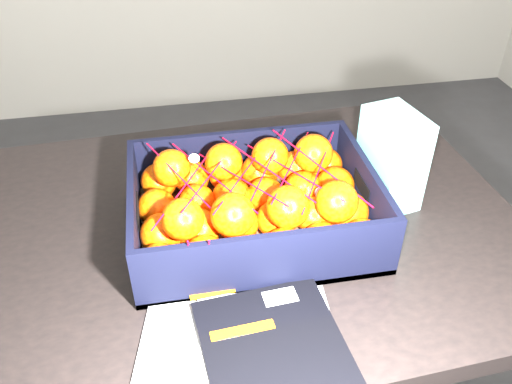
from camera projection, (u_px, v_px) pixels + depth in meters
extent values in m
plane|color=#363638|center=(287.00, 353.00, 1.70)|extent=(3.50, 3.50, 0.00)
cube|color=black|center=(216.00, 234.00, 1.06)|extent=(1.24, 0.87, 0.04)
cylinder|color=black|center=(7.00, 278.00, 1.48)|extent=(0.06, 0.06, 0.71)
cylinder|color=black|center=(386.00, 230.00, 1.64)|extent=(0.06, 0.06, 0.71)
cube|color=silver|center=(206.00, 376.00, 0.78)|extent=(0.26, 0.32, 0.01)
cube|color=silver|center=(272.00, 363.00, 0.79)|extent=(0.23, 0.29, 0.01)
cube|color=black|center=(279.00, 360.00, 0.78)|extent=(0.23, 0.30, 0.01)
cube|color=orange|center=(210.00, 284.00, 0.90)|extent=(0.08, 0.06, 0.00)
cube|color=white|center=(280.00, 297.00, 0.88)|extent=(0.06, 0.04, 0.00)
cube|color=orange|center=(243.00, 330.00, 0.82)|extent=(0.10, 0.03, 0.00)
cube|color=brown|center=(253.00, 226.00, 1.04)|extent=(0.45, 0.34, 0.01)
cube|color=black|center=(239.00, 157.00, 1.13)|extent=(0.45, 0.01, 0.12)
cube|color=black|center=(271.00, 263.00, 0.88)|extent=(0.45, 0.01, 0.12)
cube|color=black|center=(135.00, 217.00, 0.97)|extent=(0.01, 0.31, 0.12)
cube|color=black|center=(364.00, 191.00, 1.04)|extent=(0.01, 0.31, 0.12)
sphere|color=#FF4E05|center=(160.00, 264.00, 0.89)|extent=(0.07, 0.07, 0.07)
sphere|color=#FF4E05|center=(161.00, 234.00, 0.95)|extent=(0.08, 0.08, 0.08)
sphere|color=#FF4E05|center=(157.00, 207.00, 1.01)|extent=(0.07, 0.07, 0.07)
sphere|color=#FF4E05|center=(159.00, 181.00, 1.08)|extent=(0.07, 0.07, 0.07)
sphere|color=#FF4E05|center=(205.00, 257.00, 0.91)|extent=(0.08, 0.08, 0.08)
sphere|color=#FF4E05|center=(198.00, 230.00, 0.96)|extent=(0.08, 0.08, 0.08)
sphere|color=#FF4E05|center=(197.00, 202.00, 1.03)|extent=(0.07, 0.07, 0.07)
sphere|color=#FF4E05|center=(192.00, 177.00, 1.09)|extent=(0.07, 0.07, 0.07)
sphere|color=#FF4E05|center=(244.00, 255.00, 0.91)|extent=(0.07, 0.07, 0.07)
sphere|color=#FF4E05|center=(238.00, 224.00, 0.98)|extent=(0.08, 0.08, 0.08)
sphere|color=#FF4E05|center=(232.00, 198.00, 1.04)|extent=(0.08, 0.08, 0.08)
sphere|color=#FF4E05|center=(225.00, 174.00, 1.10)|extent=(0.07, 0.07, 0.07)
sphere|color=#FF4E05|center=(285.00, 249.00, 0.92)|extent=(0.08, 0.08, 0.08)
sphere|color=#FF4E05|center=(275.00, 219.00, 0.99)|extent=(0.07, 0.07, 0.07)
sphere|color=#FF4E05|center=(266.00, 195.00, 1.05)|extent=(0.07, 0.07, 0.07)
sphere|color=#FF4E05|center=(260.00, 171.00, 1.11)|extent=(0.08, 0.08, 0.08)
sphere|color=#FF4E05|center=(322.00, 242.00, 0.94)|extent=(0.07, 0.07, 0.07)
sphere|color=#FF4E05|center=(314.00, 215.00, 1.00)|extent=(0.07, 0.07, 0.07)
sphere|color=#FF4E05|center=(303.00, 190.00, 1.06)|extent=(0.08, 0.08, 0.08)
sphere|color=#FF4E05|center=(294.00, 168.00, 1.12)|extent=(0.07, 0.07, 0.07)
sphere|color=#FF4E05|center=(362.00, 237.00, 0.95)|extent=(0.07, 0.07, 0.07)
sphere|color=#FF4E05|center=(348.00, 212.00, 1.00)|extent=(0.08, 0.08, 0.08)
sphere|color=#FF4E05|center=(335.00, 186.00, 1.07)|extent=(0.08, 0.08, 0.08)
sphere|color=#FF4E05|center=(325.00, 165.00, 1.13)|extent=(0.07, 0.07, 0.07)
sphere|color=#FF4E05|center=(183.00, 219.00, 0.90)|extent=(0.07, 0.07, 0.07)
sphere|color=#FF4E05|center=(172.00, 168.00, 1.02)|extent=(0.07, 0.07, 0.07)
sphere|color=#FF4E05|center=(233.00, 215.00, 0.91)|extent=(0.08, 0.08, 0.08)
sphere|color=#FF4E05|center=(224.00, 162.00, 1.03)|extent=(0.07, 0.07, 0.07)
sphere|color=#FF4E05|center=(288.00, 207.00, 0.92)|extent=(0.08, 0.08, 0.08)
sphere|color=#FF4E05|center=(270.00, 156.00, 1.05)|extent=(0.07, 0.07, 0.07)
sphere|color=#FF4E05|center=(337.00, 202.00, 0.93)|extent=(0.08, 0.08, 0.08)
sphere|color=#FF4E05|center=(313.00, 153.00, 1.06)|extent=(0.08, 0.08, 0.08)
cylinder|color=red|center=(185.00, 182.00, 0.95)|extent=(0.13, 0.23, 0.04)
cylinder|color=red|center=(212.00, 176.00, 0.96)|extent=(0.13, 0.24, 0.01)
cylinder|color=red|center=(240.00, 178.00, 0.96)|extent=(0.13, 0.23, 0.03)
cylinder|color=red|center=(265.00, 168.00, 0.97)|extent=(0.13, 0.24, 0.00)
cylinder|color=red|center=(293.00, 171.00, 0.98)|extent=(0.13, 0.23, 0.02)
cylinder|color=red|center=(320.00, 166.00, 0.98)|extent=(0.13, 0.23, 0.03)
cylinder|color=red|center=(185.00, 185.00, 0.94)|extent=(0.13, 0.24, 0.01)
cylinder|color=red|center=(212.00, 173.00, 0.96)|extent=(0.13, 0.23, 0.02)
cylinder|color=red|center=(240.00, 178.00, 0.95)|extent=(0.13, 0.23, 0.04)
cylinder|color=red|center=(266.00, 170.00, 0.97)|extent=(0.13, 0.23, 0.02)
cylinder|color=red|center=(292.00, 165.00, 0.98)|extent=(0.13, 0.23, 0.02)
cylinder|color=red|center=(319.00, 169.00, 0.98)|extent=(0.13, 0.24, 0.01)
cylinder|color=red|center=(189.00, 255.00, 0.85)|extent=(0.00, 0.03, 0.09)
cylinder|color=red|center=(208.00, 252.00, 0.85)|extent=(0.01, 0.04, 0.08)
cube|color=silver|center=(391.00, 159.00, 1.06)|extent=(0.11, 0.14, 0.19)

